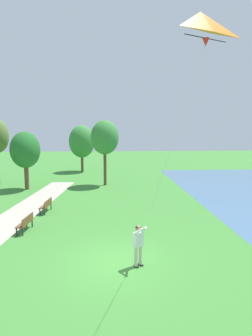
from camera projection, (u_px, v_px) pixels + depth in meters
ground_plane at (117, 262)px, 11.56m from camera, size 120.00×120.00×0.00m
person_kite_flyer at (139, 242)px, 11.05m from camera, size 0.54×0.62×1.83m
flying_kite at (200, 31)px, 7.89m from camera, size 2.18×2.52×7.13m
park_bench_near_walkway at (26, 222)px, 15.00m from camera, size 0.58×1.53×0.88m
park_bench_far_walkway at (47, 205)px, 18.46m from camera, size 0.58×1.53×0.88m
tree_treeline_center at (105, 138)px, 26.95m from camera, size 2.78×2.89×6.51m
tree_lakeside_near at (82, 142)px, 36.05m from camera, size 3.36×3.48×6.15m
tree_treeline_left at (25, 150)px, 25.15m from camera, size 2.67×2.96×5.41m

